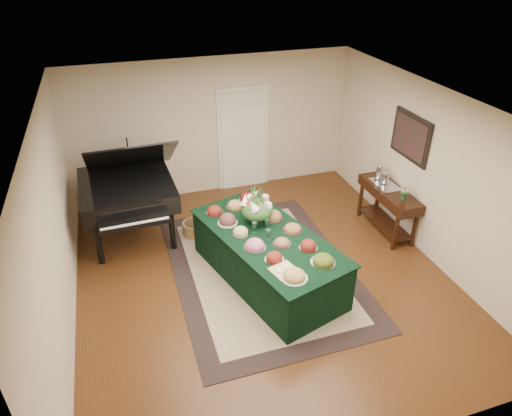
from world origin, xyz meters
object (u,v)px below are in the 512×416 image
object	(u,v)px
floral_centerpiece	(257,206)
mahogany_sideboard	(389,199)
buffet_table	(267,257)
grand_piano	(127,189)

from	to	relation	value
floral_centerpiece	mahogany_sideboard	size ratio (longest dim) A/B	0.36
buffet_table	floral_centerpiece	xyz separation A→B (m)	(-0.04, 0.38, 0.69)
buffet_table	mahogany_sideboard	bearing A→B (deg)	14.79
grand_piano	mahogany_sideboard	world-z (taller)	grand_piano
mahogany_sideboard	grand_piano	bearing A→B (deg)	164.42
grand_piano	mahogany_sideboard	distance (m)	4.45
floral_centerpiece	mahogany_sideboard	xyz separation A→B (m)	(2.48, 0.27, -0.45)
buffet_table	grand_piano	xyz separation A→B (m)	(-1.83, 1.84, 0.52)
floral_centerpiece	mahogany_sideboard	world-z (taller)	floral_centerpiece
buffet_table	grand_piano	size ratio (longest dim) A/B	1.51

